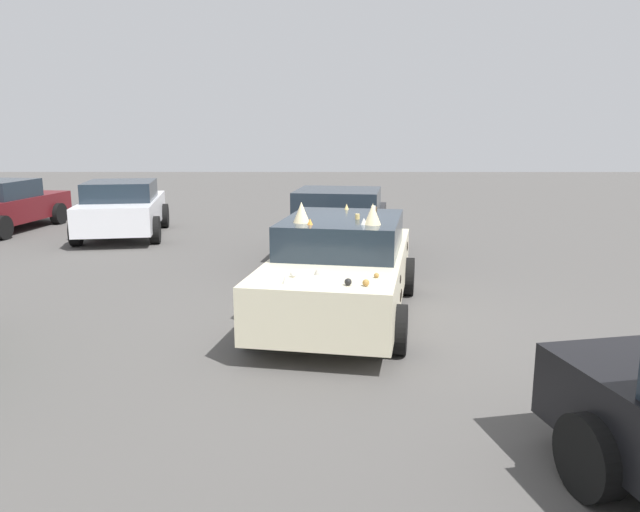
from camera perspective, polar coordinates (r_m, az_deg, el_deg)
The scene contains 5 objects.
ground_plane at distance 8.97m, azimuth 1.93°, elevation -5.64°, with size 60.00×60.00×0.00m, color #514F4C.
art_car_decorated at distance 8.81m, azimuth 1.99°, elevation -1.03°, with size 4.67×2.59×1.72m.
parked_sedan_far_right at distance 18.37m, azimuth -27.71°, elevation 4.18°, with size 4.29×2.34×1.35m.
parked_sedan_row_back_center at distance 16.23m, azimuth -17.98°, elevation 4.28°, with size 4.16×2.49×1.41m.
parked_sedan_row_back_far at distance 12.57m, azimuth 1.74°, elevation 2.89°, with size 4.28×2.49×1.48m.
Camera 1 is at (-8.55, 0.28, 2.70)m, focal length 34.24 mm.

